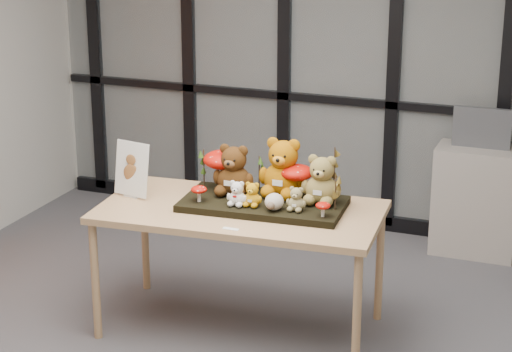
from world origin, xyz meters
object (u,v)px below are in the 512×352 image
at_px(mushroom_back_right, 296,180).
at_px(bear_pooh_yellow, 283,164).
at_px(mushroom_front_left, 199,193).
at_px(monitor, 482,128).
at_px(bear_tan_back, 322,177).
at_px(plush_cream_hedgehog, 274,201).
at_px(bear_brown_medium, 234,167).
at_px(bear_small_yellow, 252,193).
at_px(bear_beige_small, 296,197).
at_px(display_table, 240,218).
at_px(mushroom_front_right, 323,209).
at_px(diorama_tray, 263,204).
at_px(bear_white_bow, 237,192).
at_px(sign_holder, 132,171).
at_px(mushroom_back_left, 223,168).
at_px(cabinet, 476,201).

bearing_deg(mushroom_back_right, bear_pooh_yellow, 171.44).
height_order(mushroom_front_left, monitor, monitor).
relative_size(bear_tan_back, mushroom_back_right, 1.44).
bearing_deg(plush_cream_hedgehog, bear_brown_medium, 146.71).
relative_size(bear_small_yellow, bear_beige_small, 1.02).
relative_size(mushroom_front_left, monitor, 0.26).
height_order(display_table, mushroom_front_right, mushroom_front_right).
distance_m(mushroom_front_left, monitor, 2.38).
relative_size(diorama_tray, mushroom_front_left, 9.05).
relative_size(display_table, bear_tan_back, 5.39).
relative_size(bear_white_bow, plush_cream_hedgehog, 1.51).
distance_m(mushroom_front_left, sign_holder, 0.49).
xyz_separation_m(mushroom_front_right, monitor, (0.64, 1.89, 0.08)).
xyz_separation_m(bear_tan_back, mushroom_back_left, (-0.66, 0.03, -0.03)).
height_order(bear_small_yellow, bear_white_bow, bear_white_bow).
xyz_separation_m(bear_brown_medium, bear_beige_small, (0.46, -0.15, -0.09)).
bearing_deg(diorama_tray, bear_white_bow, -135.81).
relative_size(bear_pooh_yellow, bear_small_yellow, 2.44).
xyz_separation_m(mushroom_back_right, mushroom_front_left, (-0.53, -0.29, -0.06)).
distance_m(display_table, bear_pooh_yellow, 0.43).
distance_m(bear_tan_back, mushroom_back_right, 0.19).
bearing_deg(sign_holder, mushroom_front_right, 9.09).
relative_size(diorama_tray, mushroom_back_left, 3.57).
distance_m(bear_tan_back, bear_white_bow, 0.52).
xyz_separation_m(mushroom_back_right, cabinet, (0.90, 1.60, -0.55)).
relative_size(bear_beige_small, mushroom_back_left, 0.59).
xyz_separation_m(bear_pooh_yellow, cabinet, (0.99, 1.59, -0.64)).
xyz_separation_m(diorama_tray, bear_tan_back, (0.34, 0.09, 0.19)).
bearing_deg(bear_tan_back, mushroom_back_left, 173.57).
bearing_deg(mushroom_back_left, mushroom_back_right, 1.42).
bearing_deg(bear_beige_small, bear_small_yellow, -179.97).
height_order(bear_small_yellow, bear_beige_small, bear_small_yellow).
height_order(bear_white_bow, mushroom_front_left, bear_white_bow).
distance_m(bear_brown_medium, cabinet, 2.20).
bearing_deg(cabinet, plush_cream_hedgehog, -117.02).
xyz_separation_m(bear_beige_small, mushroom_front_left, (-0.61, -0.06, -0.03)).
bearing_deg(bear_pooh_yellow, sign_holder, -168.92).
distance_m(bear_brown_medium, mushroom_back_left, 0.13).
relative_size(diorama_tray, sign_holder, 2.80).
distance_m(bear_pooh_yellow, monitor, 1.89).
distance_m(plush_cream_hedgehog, mushroom_back_left, 0.51).
height_order(mushroom_back_left, cabinet, mushroom_back_left).
relative_size(bear_brown_medium, bear_beige_small, 2.16).
height_order(display_table, diorama_tray, diorama_tray).
bearing_deg(sign_holder, diorama_tray, 17.64).
bearing_deg(sign_holder, bear_white_bow, 8.38).
height_order(bear_brown_medium, bear_beige_small, bear_brown_medium).
bearing_deg(bear_beige_small, bear_pooh_yellow, 120.96).
bearing_deg(mushroom_front_left, cabinet, 52.83).
bearing_deg(bear_pooh_yellow, bear_beige_small, -59.04).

